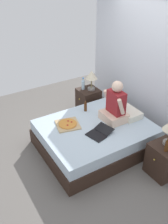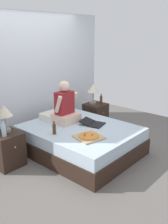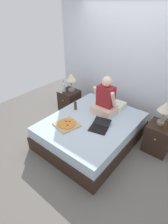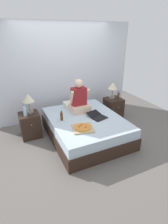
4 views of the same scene
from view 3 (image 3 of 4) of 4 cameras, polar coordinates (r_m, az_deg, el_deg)
name	(u,v)px [view 3 (image 3 of 4)]	position (r m, az deg, el deg)	size (l,w,h in m)	color
ground_plane	(91,139)	(3.72, 2.40, -8.90)	(5.93, 5.93, 0.00)	#66605B
wall_back	(129,66)	(4.15, 14.48, 14.48)	(3.93, 0.12, 2.50)	silver
bed	(92,130)	(3.57, 2.49, -5.96)	(1.58, 1.98, 0.49)	black
nightstand_left	(70,101)	(4.53, -4.76, 3.59)	(0.44, 0.47, 0.57)	black
lamp_on_left_nightstand	(71,78)	(4.28, -4.26, 10.91)	(0.26, 0.26, 0.45)	gray
water_bottle	(64,87)	(4.35, -6.58, 8.07)	(0.07, 0.07, 0.28)	silver
nightstand_right	(158,138)	(3.60, 23.08, -7.73)	(0.44, 0.47, 0.57)	black
lamp_on_right_nightstand	(166,108)	(3.32, 25.08, 1.13)	(0.26, 0.26, 0.45)	gray
beer_bottle	(165,125)	(3.29, 25.03, -3.93)	(0.06, 0.06, 0.23)	#512D14
pillow	(112,104)	(3.88, 9.27, 2.55)	(0.52, 0.34, 0.12)	silver
person_seated	(105,100)	(3.54, 6.92, 3.88)	(0.47, 0.40, 0.78)	beige
laptop	(99,127)	(3.22, 5.08, -4.84)	(0.41, 0.48, 0.07)	black
pizza_box	(67,124)	(3.28, -5.61, -4.05)	(0.48, 0.48, 0.04)	tan
beer_bottle_on_bed	(75,106)	(3.72, -2.83, 2.11)	(0.06, 0.06, 0.22)	#4C2811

